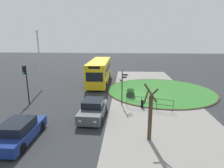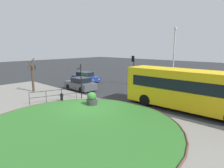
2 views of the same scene
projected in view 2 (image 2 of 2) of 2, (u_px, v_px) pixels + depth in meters
The scene contains 14 objects.
ground at pixel (87, 108), 15.97m from camera, with size 120.00×120.00×0.00m, color #282B2D.
sidewalk_paving at pixel (71, 113), 14.80m from camera, with size 32.00×8.77×0.02m, color gray.
grass_island at pixel (78, 127), 12.14m from camera, with size 12.81×12.81×0.10m, color #2D6B28.
grass_kerb_ring at pixel (78, 127), 12.14m from camera, with size 13.12×13.12×0.11m, color brown.
signpost_directional at pixel (81, 79), 18.63m from camera, with size 0.71×0.79×3.43m.
bollard_foreground at pixel (62, 97), 17.97m from camera, with size 0.24×0.24×0.80m.
railing_grass_edge at pixel (54, 94), 17.72m from camera, with size 1.38×4.09×1.12m.
bus_yellow at pixel (189, 89), 15.06m from camera, with size 10.32×2.68×3.26m.
car_near_lane at pixel (86, 77), 28.28m from camera, with size 4.44×1.94×1.40m.
car_trailing at pixel (80, 84), 22.67m from camera, with size 4.18×1.98×1.51m.
traffic_light_near at pixel (133, 64), 25.49m from camera, with size 0.49×0.30×3.88m.
lamppost_tall at pixel (174, 57), 22.47m from camera, with size 0.32×0.32×7.26m.
planter_near_signpost at pixel (92, 99), 16.62m from camera, with size 0.94×0.94×1.21m.
street_tree_bare at pixel (33, 76), 21.60m from camera, with size 1.04×0.98×3.83m.
Camera 2 is at (11.86, -9.87, 5.04)m, focal length 30.67 mm.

